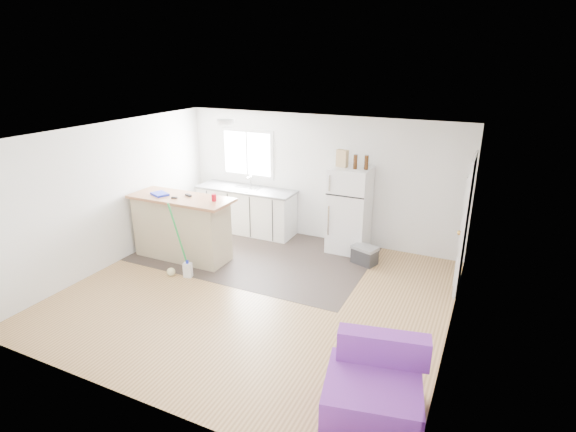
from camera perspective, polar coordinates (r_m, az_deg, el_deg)
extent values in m
cube|color=olive|center=(6.93, -4.03, -9.79)|extent=(5.50, 5.00, 0.01)
cube|color=white|center=(6.12, -4.57, 10.24)|extent=(5.50, 5.00, 0.01)
cube|color=white|center=(8.58, 3.95, 4.78)|extent=(5.50, 0.01, 2.40)
cube|color=white|center=(4.62, -19.90, -9.98)|extent=(5.50, 0.01, 2.40)
cube|color=white|center=(8.08, -21.55, 2.49)|extent=(0.01, 5.00, 2.40)
cube|color=white|center=(5.68, 20.75, -4.40)|extent=(0.01, 5.00, 2.40)
cube|color=#372D29|center=(8.21, -4.21, -4.81)|extent=(4.05, 2.50, 0.00)
cube|color=white|center=(9.16, -5.17, 7.93)|extent=(1.18, 0.04, 0.98)
cube|color=white|center=(9.14, -5.23, 7.91)|extent=(1.05, 0.01, 0.85)
cube|color=white|center=(9.14, -5.25, 7.90)|extent=(0.03, 0.02, 0.85)
cube|color=white|center=(7.20, 21.55, -1.09)|extent=(0.05, 0.82, 2.03)
cube|color=white|center=(7.19, 21.63, -1.06)|extent=(0.03, 0.92, 2.10)
sphere|color=gold|center=(6.90, 20.94, -2.00)|extent=(0.07, 0.07, 0.07)
cylinder|color=white|center=(7.76, -7.96, 11.79)|extent=(0.30, 0.30, 0.07)
cube|color=white|center=(9.13, -5.27, 0.65)|extent=(1.98, 0.60, 0.87)
cube|color=slate|center=(9.00, -5.36, 3.39)|extent=(2.04, 0.64, 0.04)
cube|color=silver|center=(8.97, -5.46, 3.35)|extent=(0.55, 0.42, 0.06)
cube|color=#BFAF8A|center=(8.08, -13.32, -1.58)|extent=(1.68, 0.60, 1.08)
cube|color=#AF734B|center=(7.88, -13.45, 2.21)|extent=(1.84, 0.70, 0.05)
cube|color=white|center=(8.16, 7.81, 0.78)|extent=(0.69, 0.65, 1.56)
cube|color=black|center=(7.76, 7.19, 2.48)|extent=(0.69, 0.01, 0.02)
cube|color=silver|center=(7.78, 5.31, 4.17)|extent=(0.03, 0.02, 0.28)
cube|color=silver|center=(7.99, 5.16, -0.59)|extent=(0.03, 0.02, 0.55)
cube|color=#2B2B2D|center=(7.89, 9.69, -5.07)|extent=(0.47, 0.38, 0.27)
cube|color=gray|center=(7.82, 9.76, -4.00)|extent=(0.49, 0.41, 0.05)
cube|color=purple|center=(4.83, 10.64, -21.82)|extent=(1.09, 1.04, 0.44)
cube|color=purple|center=(4.85, 11.99, -16.02)|extent=(0.95, 0.40, 0.33)
cube|color=white|center=(7.50, -12.60, -6.72)|extent=(0.15, 0.12, 0.25)
cylinder|color=#1B2AC2|center=(7.44, -12.69, -5.70)|extent=(0.06, 0.06, 0.05)
cylinder|color=green|center=(7.42, -13.72, -2.61)|extent=(0.08, 0.33, 1.23)
sphere|color=beige|center=(7.65, -14.64, -6.89)|extent=(0.14, 0.14, 0.14)
cylinder|color=red|center=(7.52, -9.40, 2.33)|extent=(0.09, 0.09, 0.12)
cube|color=#1625CF|center=(8.07, -15.96, 2.70)|extent=(0.36, 0.32, 0.04)
cube|color=black|center=(7.89, -12.55, 2.59)|extent=(0.15, 0.10, 0.03)
cube|color=black|center=(7.81, -14.23, 2.26)|extent=(0.11, 0.06, 0.03)
cube|color=tan|center=(7.94, 6.90, 7.28)|extent=(0.22, 0.15, 0.30)
cylinder|color=#371C0A|center=(7.82, 8.54, 6.82)|extent=(0.09, 0.09, 0.25)
cylinder|color=#371C0A|center=(7.81, 9.92, 6.72)|extent=(0.09, 0.09, 0.25)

